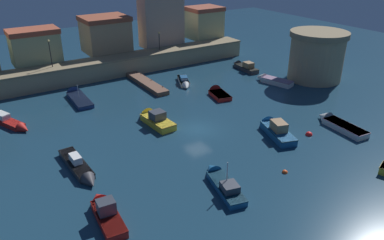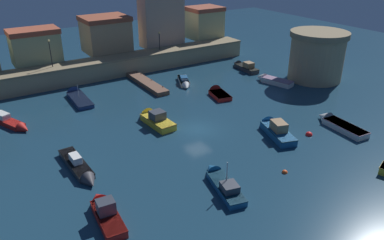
{
  "view_description": "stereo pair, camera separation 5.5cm",
  "coord_description": "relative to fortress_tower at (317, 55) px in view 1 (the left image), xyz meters",
  "views": [
    {
      "loc": [
        -20.53,
        -30.85,
        18.46
      ],
      "look_at": [
        0.0,
        1.11,
        0.68
      ],
      "focal_mm": 35.46,
      "sensor_mm": 36.0,
      "label": 1
    },
    {
      "loc": [
        -20.48,
        -30.88,
        18.46
      ],
      "look_at": [
        0.0,
        1.11,
        0.68
      ],
      "focal_mm": 35.46,
      "sensor_mm": 36.0,
      "label": 2
    }
  ],
  "objects": [
    {
      "name": "moored_boat_8",
      "position": [
        -17.45,
        -9.82,
        -3.07
      ],
      "size": [
        3.66,
        6.7,
        2.18
      ],
      "rotation": [
        0.0,
        0.0,
        1.26
      ],
      "color": "#195689",
      "rests_on": "ground"
    },
    {
      "name": "moored_boat_10",
      "position": [
        -5.64,
        9.48,
        -3.15
      ],
      "size": [
        1.97,
        6.13,
        1.87
      ],
      "rotation": [
        0.0,
        0.0,
        1.49
      ],
      "color": "#333338",
      "rests_on": "ground"
    },
    {
      "name": "moored_boat_9",
      "position": [
        -6.45,
        2.15,
        -3.2
      ],
      "size": [
        3.02,
        5.93,
        1.51
      ],
      "rotation": [
        0.0,
        0.0,
        1.84
      ],
      "color": "silver",
      "rests_on": "ground"
    },
    {
      "name": "moored_boat_3",
      "position": [
        -37.64,
        -13.11,
        -3.12
      ],
      "size": [
        1.91,
        5.78,
        2.06
      ],
      "rotation": [
        0.0,
        0.0,
        1.49
      ],
      "color": "red",
      "rests_on": "ground"
    },
    {
      "name": "moored_boat_0",
      "position": [
        -32.16,
        11.45,
        -3.33
      ],
      "size": [
        2.1,
        7.34,
        2.87
      ],
      "rotation": [
        0.0,
        0.0,
        1.54
      ],
      "color": "navy",
      "rests_on": "ground"
    },
    {
      "name": "fortress_tower",
      "position": [
        0.0,
        0.0,
        0.0
      ],
      "size": [
        8.27,
        8.27,
        7.1
      ],
      "color": "#9E8966",
      "rests_on": "ground"
    },
    {
      "name": "moored_boat_2",
      "position": [
        -37.33,
        -6.15,
        -3.26
      ],
      "size": [
        1.61,
        7.27,
        1.59
      ],
      "rotation": [
        0.0,
        0.0,
        -1.54
      ],
      "color": "#333338",
      "rests_on": "ground"
    },
    {
      "name": "moored_boat_1",
      "position": [
        -15.96,
        2.53,
        -3.33
      ],
      "size": [
        2.77,
        4.68,
        1.8
      ],
      "rotation": [
        0.0,
        0.0,
        1.35
      ],
      "color": "red",
      "rests_on": "ground"
    },
    {
      "name": "moored_boat_11",
      "position": [
        -17.51,
        8.4,
        -3.24
      ],
      "size": [
        3.2,
        5.29,
        1.4
      ],
      "rotation": [
        0.0,
        0.0,
        -1.97
      ],
      "color": "white",
      "rests_on": "ground"
    },
    {
      "name": "mooring_buoy_0",
      "position": [
        -14.69,
        -12.23,
        -3.61
      ],
      "size": [
        0.74,
        0.74,
        0.74
      ],
      "primitive_type": "sphere",
      "color": "red",
      "rests_on": "ground"
    },
    {
      "name": "old_town_backdrop",
      "position": [
        -24.84,
        21.97,
        2.51
      ],
      "size": [
        45.48,
        5.96,
        9.53
      ],
      "color": "#998D69",
      "rests_on": "ground"
    },
    {
      "name": "moored_boat_5",
      "position": [
        -27.09,
        -0.55,
        -3.09
      ],
      "size": [
        2.23,
        6.13,
        2.18
      ],
      "rotation": [
        0.0,
        0.0,
        1.63
      ],
      "color": "gold",
      "rests_on": "ground"
    },
    {
      "name": "moored_boat_6",
      "position": [
        -40.9,
        7.3,
        -3.23
      ],
      "size": [
        3.79,
        6.79,
        1.48
      ],
      "rotation": [
        0.0,
        0.0,
        -1.17
      ],
      "color": "red",
      "rests_on": "ground"
    },
    {
      "name": "moored_boat_7",
      "position": [
        -28.0,
        -14.58,
        -3.24
      ],
      "size": [
        2.85,
        6.42,
        3.22
      ],
      "rotation": [
        0.0,
        0.0,
        1.34
      ],
      "color": "#195689",
      "rests_on": "ground"
    },
    {
      "name": "quay_lamp_1",
      "position": [
        -16.27,
        17.99,
        1.15
      ],
      "size": [
        0.32,
        0.32,
        2.96
      ],
      "color": "black",
      "rests_on": "quay_wall"
    },
    {
      "name": "quay_wall",
      "position": [
        -23.88,
        17.99,
        -2.22
      ],
      "size": [
        45.74,
        3.94,
        2.75
      ],
      "color": "#9E8966",
      "rests_on": "ground"
    },
    {
      "name": "ground_plane",
      "position": [
        -23.88,
        -4.7,
        -3.61
      ],
      "size": [
        125.21,
        125.21,
        0.0
      ],
      "primitive_type": "plane",
      "color": "#19384C"
    },
    {
      "name": "pier_dock",
      "position": [
        -22.19,
        11.08,
        -3.31
      ],
      "size": [
        1.78,
        10.18,
        0.7
      ],
      "color": "brown",
      "rests_on": "ground"
    },
    {
      "name": "mooring_buoy_1",
      "position": [
        -22.12,
        -16.08,
        -3.61
      ],
      "size": [
        0.52,
        0.52,
        0.52
      ],
      "primitive_type": "sphere",
      "color": "#EA4C19",
      "rests_on": "ground"
    },
    {
      "name": "quay_lamp_0",
      "position": [
        -33.22,
        17.99,
        1.64
      ],
      "size": [
        0.32,
        0.32,
        3.82
      ],
      "color": "black",
      "rests_on": "quay_wall"
    },
    {
      "name": "moored_boat_4",
      "position": [
        -10.5,
        -12.41,
        -3.26
      ],
      "size": [
        2.29,
        6.57,
        1.66
      ],
      "rotation": [
        0.0,
        0.0,
        1.48
      ],
      "color": "silver",
      "rests_on": "ground"
    }
  ]
}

